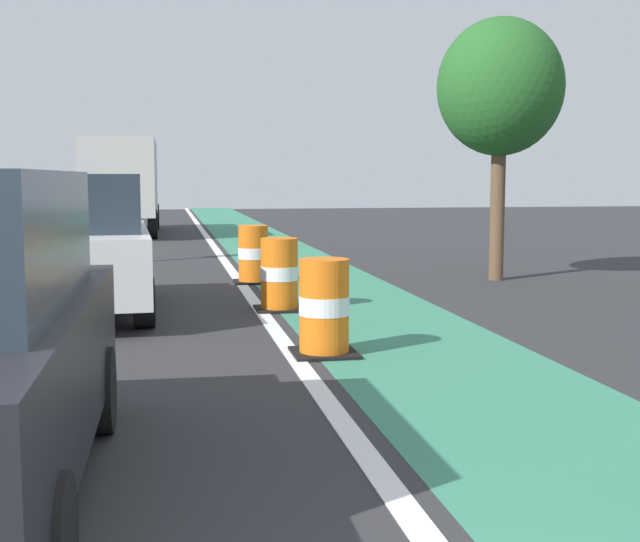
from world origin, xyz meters
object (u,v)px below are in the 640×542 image
(parked_suv_second, at_px, (83,243))
(traffic_barrel_back, at_px, (253,255))
(traffic_barrel_mid, at_px, (279,275))
(street_tree_sidewalk, at_px, (500,89))
(traffic_barrel_front, at_px, (324,308))
(delivery_truck_down_block, at_px, (123,181))

(parked_suv_second, distance_m, traffic_barrel_back, 4.22)
(traffic_barrel_mid, relative_size, street_tree_sidewalk, 0.22)
(traffic_barrel_mid, relative_size, traffic_barrel_back, 1.00)
(traffic_barrel_back, bearing_deg, traffic_barrel_front, -89.10)
(traffic_barrel_mid, xyz_separation_m, street_tree_sidewalk, (4.65, 2.92, 3.14))
(traffic_barrel_front, relative_size, street_tree_sidewalk, 0.22)
(traffic_barrel_mid, bearing_deg, traffic_barrel_front, -88.86)
(traffic_barrel_front, bearing_deg, delivery_truck_down_block, 98.57)
(traffic_barrel_front, distance_m, street_tree_sidewalk, 8.30)
(traffic_barrel_front, height_order, traffic_barrel_back, same)
(traffic_barrel_mid, distance_m, delivery_truck_down_block, 17.83)
(street_tree_sidewalk, bearing_deg, traffic_barrel_back, 174.73)
(traffic_barrel_front, bearing_deg, traffic_barrel_mid, 91.14)
(street_tree_sidewalk, bearing_deg, parked_suv_second, -160.47)
(parked_suv_second, relative_size, traffic_barrel_back, 4.29)
(traffic_barrel_back, xyz_separation_m, delivery_truck_down_block, (-3.03, 14.17, 1.31))
(delivery_truck_down_block, bearing_deg, street_tree_sidewalk, -62.15)
(delivery_truck_down_block, distance_m, street_tree_sidewalk, 16.61)
(traffic_barrel_mid, relative_size, delivery_truck_down_block, 0.14)
(parked_suv_second, distance_m, traffic_barrel_mid, 2.91)
(traffic_barrel_front, bearing_deg, traffic_barrel_back, 90.90)
(traffic_barrel_front, height_order, delivery_truck_down_block, delivery_truck_down_block)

